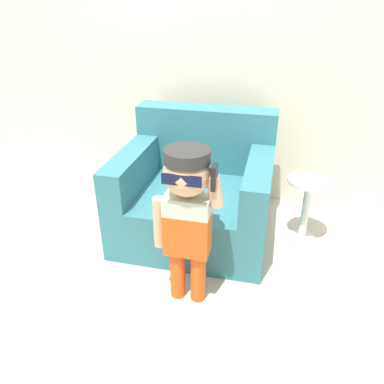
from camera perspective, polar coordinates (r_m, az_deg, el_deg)
ground_plane at (r=2.96m, az=-3.55°, el=-5.31°), size 10.00×10.00×0.00m
wall_back at (r=3.15m, az=-0.48°, el=22.14°), size 10.00×0.05×2.60m
armchair at (r=2.78m, az=0.79°, el=-0.05°), size 1.06×0.97×0.87m
person_child at (r=1.97m, az=-0.77°, el=-2.04°), size 0.39×0.29×0.95m
side_table at (r=2.78m, az=17.04°, el=-1.81°), size 0.31×0.31×0.49m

